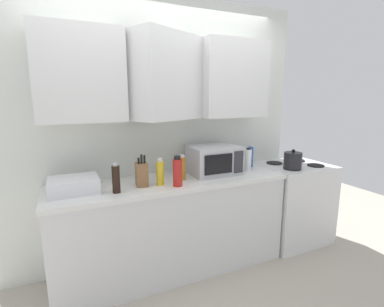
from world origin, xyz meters
name	(u,v)px	position (x,y,z in m)	size (l,w,h in m)	color
wall_back_with_cabinets	(162,106)	(0.00, -0.07, 1.57)	(3.05, 0.61, 2.60)	silver
counter_run	(172,225)	(0.00, -0.30, 0.45)	(2.18, 0.63, 0.90)	silver
stove_range	(292,202)	(1.47, -0.32, 0.45)	(0.76, 0.64, 0.91)	silver
kettle	(293,160)	(1.30, -0.46, 1.00)	(0.19, 0.19, 0.20)	black
microwave	(214,160)	(0.46, -0.27, 1.04)	(0.48, 0.37, 0.28)	#B7B7BC
dish_rack	(74,185)	(-0.83, -0.30, 0.96)	(0.38, 0.30, 0.12)	silver
knife_block	(142,174)	(-0.29, -0.36, 1.00)	(0.12, 0.13, 0.28)	brown
bottle_amber_vinegar	(182,168)	(0.09, -0.34, 1.01)	(0.06, 0.06, 0.23)	#AD701E
bottle_soy_dark	(116,179)	(-0.53, -0.45, 1.01)	(0.06, 0.06, 0.24)	black
bottle_yellow_mustard	(160,172)	(-0.14, -0.40, 1.01)	(0.07, 0.07, 0.24)	gold
bottle_blue_cleaner	(251,156)	(0.97, -0.18, 1.02)	(0.05, 0.05, 0.25)	#2D56B7
bottle_white_jar	(248,160)	(0.84, -0.31, 1.01)	(0.07, 0.07, 0.24)	white
bottle_red_sauce	(178,172)	(-0.02, -0.50, 1.03)	(0.08, 0.08, 0.27)	red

